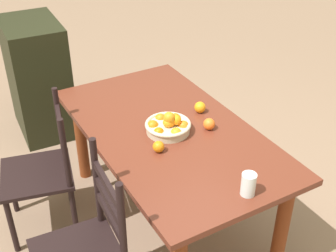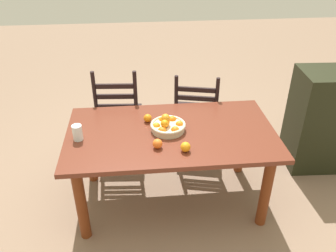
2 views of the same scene
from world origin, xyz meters
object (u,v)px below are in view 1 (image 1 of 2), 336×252
object	(u,v)px
fruit_bowl	(168,126)
orange_loose_1	(209,124)
chair_near_window	(87,251)
cabinet	(38,78)
chair_by_cabinet	(44,171)
orange_loose_0	(200,107)
orange_loose_2	(159,147)
drinking_glass	(248,184)
dining_table	(169,143)

from	to	relation	value
fruit_bowl	orange_loose_1	world-z (taller)	fruit_bowl
chair_near_window	cabinet	bearing A→B (deg)	174.85
chair_by_cabinet	cabinet	world-z (taller)	cabinet
orange_loose_0	orange_loose_1	world-z (taller)	orange_loose_0
cabinet	orange_loose_2	xyz separation A→B (m)	(-1.73, -0.24, 0.26)
chair_by_cabinet	drinking_glass	xyz separation A→B (m)	(-1.05, -0.77, 0.34)
chair_by_cabinet	drinking_glass	size ratio (longest dim) A/B	7.47
chair_by_cabinet	chair_near_window	bearing A→B (deg)	12.54
chair_near_window	cabinet	size ratio (longest dim) A/B	1.00
orange_loose_0	orange_loose_1	size ratio (longest dim) A/B	1.01
dining_table	chair_by_cabinet	xyz separation A→B (m)	(0.33, 0.73, -0.17)
dining_table	orange_loose_1	size ratio (longest dim) A/B	22.78
cabinet	fruit_bowl	distance (m)	1.65
chair_by_cabinet	cabinet	distance (m)	1.26
orange_loose_2	drinking_glass	distance (m)	0.58
fruit_bowl	cabinet	bearing A→B (deg)	13.93
dining_table	orange_loose_2	world-z (taller)	orange_loose_2
dining_table	cabinet	size ratio (longest dim) A/B	1.66
chair_near_window	orange_loose_0	bearing A→B (deg)	121.46
fruit_bowl	orange_loose_0	distance (m)	0.31
chair_near_window	orange_loose_1	distance (m)	1.04
dining_table	drinking_glass	xyz separation A→B (m)	(-0.72, -0.05, 0.17)
cabinet	fruit_bowl	xyz separation A→B (m)	(-1.58, -0.39, 0.27)
chair_near_window	chair_by_cabinet	xyz separation A→B (m)	(0.78, -0.01, -0.03)
fruit_bowl	orange_loose_0	world-z (taller)	fruit_bowl
cabinet	orange_loose_1	xyz separation A→B (m)	(-1.67, -0.62, 0.26)
drinking_glass	orange_loose_2	bearing A→B (deg)	21.62
chair_near_window	orange_loose_0	size ratio (longest dim) A/B	13.59
dining_table	fruit_bowl	size ratio (longest dim) A/B	5.89
cabinet	drinking_glass	size ratio (longest dim) A/B	8.08
cabinet	drinking_glass	distance (m)	2.33
orange_loose_0	chair_near_window	bearing A→B (deg)	117.31
cabinet	chair_near_window	bearing A→B (deg)	173.81
orange_loose_0	fruit_bowl	bearing A→B (deg)	108.83
orange_loose_2	drinking_glass	xyz separation A→B (m)	(-0.54, -0.21, 0.03)
chair_by_cabinet	fruit_bowl	distance (m)	0.86
orange_loose_0	chair_by_cabinet	bearing A→B (deg)	75.58
chair_by_cabinet	fruit_bowl	xyz separation A→B (m)	(-0.36, -0.71, 0.32)
fruit_bowl	orange_loose_0	bearing A→B (deg)	-71.17
orange_loose_0	orange_loose_2	xyz separation A→B (m)	(-0.25, 0.45, -0.00)
dining_table	orange_loose_0	bearing A→B (deg)	-74.61
fruit_bowl	drinking_glass	size ratio (longest dim) A/B	2.28
chair_near_window	chair_by_cabinet	size ratio (longest dim) A/B	1.09
chair_near_window	cabinet	xyz separation A→B (m)	(2.00, -0.33, 0.03)
chair_by_cabinet	orange_loose_2	xyz separation A→B (m)	(-0.51, -0.56, 0.31)
chair_by_cabinet	orange_loose_1	world-z (taller)	chair_by_cabinet
fruit_bowl	orange_loose_1	bearing A→B (deg)	-112.88
fruit_bowl	drinking_glass	world-z (taller)	fruit_bowl
chair_by_cabinet	cabinet	size ratio (longest dim) A/B	0.93
fruit_bowl	orange_loose_1	xyz separation A→B (m)	(-0.10, -0.23, -0.01)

